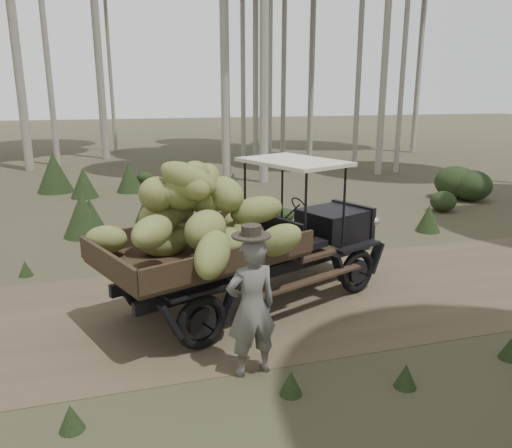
{
  "coord_description": "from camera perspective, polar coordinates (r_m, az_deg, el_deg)",
  "views": [
    {
      "loc": [
        -0.69,
        -7.37,
        3.43
      ],
      "look_at": [
        1.52,
        0.14,
        1.34
      ],
      "focal_mm": 35.0,
      "sensor_mm": 36.0,
      "label": 1
    }
  ],
  "objects": [
    {
      "name": "undergrowth",
      "position": [
        8.08,
        -15.12,
        -6.47
      ],
      "size": [
        21.57,
        22.55,
        1.38
      ],
      "color": "#233319",
      "rests_on": "ground"
    },
    {
      "name": "banana_truck",
      "position": [
        7.67,
        -3.54,
        0.0
      ],
      "size": [
        5.3,
        3.54,
        2.59
      ],
      "rotation": [
        0.0,
        0.0,
        0.38
      ],
      "color": "black",
      "rests_on": "ground"
    },
    {
      "name": "farmer",
      "position": [
        6.13,
        -0.53,
        -9.31
      ],
      "size": [
        0.69,
        0.53,
        1.92
      ],
      "rotation": [
        0.0,
        0.0,
        3.26
      ],
      "color": "#5B5953",
      "rests_on": "ground"
    },
    {
      "name": "dirt_track",
      "position": [
        8.16,
        -10.15,
        -10.13
      ],
      "size": [
        70.0,
        4.0,
        0.01
      ],
      "primitive_type": "cube",
      "color": "brown",
      "rests_on": "ground"
    },
    {
      "name": "ground",
      "position": [
        8.16,
        -10.15,
        -10.15
      ],
      "size": [
        120.0,
        120.0,
        0.0
      ],
      "primitive_type": "plane",
      "color": "#473D2B",
      "rests_on": "ground"
    }
  ]
}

